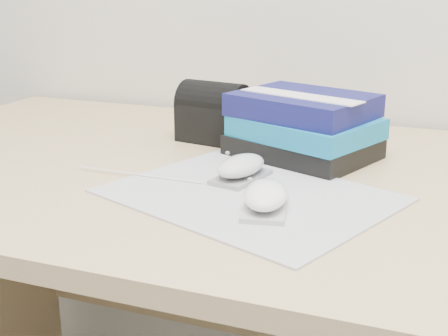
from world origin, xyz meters
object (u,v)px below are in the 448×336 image
at_px(mouse_rear, 241,168).
at_px(book_stack, 304,126).
at_px(pouch, 214,112).
at_px(desk, 298,290).
at_px(mouse_front, 266,197).

bearing_deg(mouse_rear, book_stack, 71.13).
distance_m(book_stack, pouch, 0.19).
bearing_deg(pouch, desk, -25.55).
xyz_separation_m(mouse_rear, pouch, (-0.13, 0.21, 0.03)).
distance_m(desk, mouse_front, 0.34).
distance_m(desk, mouse_rear, 0.29).
distance_m(mouse_rear, pouch, 0.25).
bearing_deg(mouse_rear, mouse_front, -56.26).
relative_size(mouse_front, book_stack, 0.41).
relative_size(desk, mouse_rear, 14.25).
height_order(desk, book_stack, book_stack).
bearing_deg(desk, mouse_rear, -120.41).
distance_m(mouse_front, book_stack, 0.28).
bearing_deg(desk, pouch, 154.45).
relative_size(mouse_front, pouch, 0.84).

